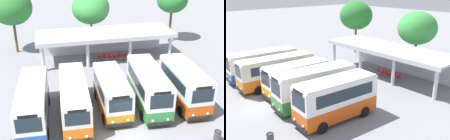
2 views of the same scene
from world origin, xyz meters
The scene contains 17 objects.
ground_plane centered at (0.00, 0.00, 0.00)m, with size 180.00×180.00×0.00m, color gray.
city_bus_nearest_orange centered at (-6.99, 3.22, 1.78)m, with size 2.54×7.94×3.21m.
city_bus_second_in_row centered at (-3.76, 3.24, 1.78)m, with size 2.51×8.14×3.21m.
city_bus_middle_cream centered at (-0.52, 3.69, 1.74)m, with size 2.37×6.57×3.15m.
city_bus_fourth_amber centered at (2.71, 3.62, 1.88)m, with size 2.71×7.64×3.42m.
city_bus_fifth_blue centered at (5.94, 3.32, 1.89)m, with size 2.51×6.94×3.43m.
terminal_canopy centered at (1.34, 15.63, 2.62)m, with size 16.21×5.27×3.40m.
waiting_chair_end_by_column centered at (0.46, 14.32, 0.52)m, with size 0.44×0.44×0.86m.
waiting_chair_second_from_end centered at (1.07, 14.36, 0.52)m, with size 0.44×0.44×0.86m.
waiting_chair_middle_seat centered at (1.67, 14.33, 0.52)m, with size 0.44×0.44×0.86m.
waiting_chair_fourth_seat centered at (2.28, 14.21, 0.52)m, with size 0.44×0.44×0.86m.
waiting_chair_fifth_seat centered at (2.88, 14.22, 0.52)m, with size 0.44×0.44×0.86m.
waiting_chair_far_end_seat centered at (3.49, 14.25, 0.52)m, with size 0.44×0.44×0.86m.
roadside_tree_behind_canopy centered at (0.66, 21.30, 4.91)m, with size 5.09×5.09×7.08m.
roadside_tree_east_of_canopy centered at (11.57, 19.37, 5.90)m, with size 4.19×4.19×7.70m.
roadside_tree_west_of_canopy centered at (-9.34, 19.82, 5.76)m, with size 5.00×5.00×7.90m.
litter_bin_apron centered at (5.95, -2.39, 0.46)m, with size 0.49×0.49×0.90m.
Camera 1 is at (-5.40, -17.29, 13.60)m, focal length 46.42 mm.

